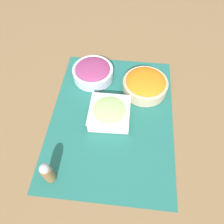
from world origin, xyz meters
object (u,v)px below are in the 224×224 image
(carrot_bowl, at_px, (145,84))
(pepper_shaker, at_px, (47,173))
(cucumber_bowl, at_px, (109,113))
(onion_bowl, at_px, (93,71))

(carrot_bowl, bearing_deg, pepper_shaker, -35.75)
(cucumber_bowl, relative_size, pepper_shaker, 1.52)
(cucumber_bowl, xyz_separation_m, carrot_bowl, (-0.15, 0.12, 0.01))
(onion_bowl, bearing_deg, cucumber_bowl, 24.78)
(cucumber_bowl, distance_m, pepper_shaker, 0.28)
(cucumber_bowl, relative_size, carrot_bowl, 0.84)
(pepper_shaker, bearing_deg, carrot_bowl, 144.25)
(carrot_bowl, bearing_deg, onion_bowl, -102.34)
(carrot_bowl, distance_m, pepper_shaker, 0.47)
(cucumber_bowl, height_order, pepper_shaker, pepper_shaker)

